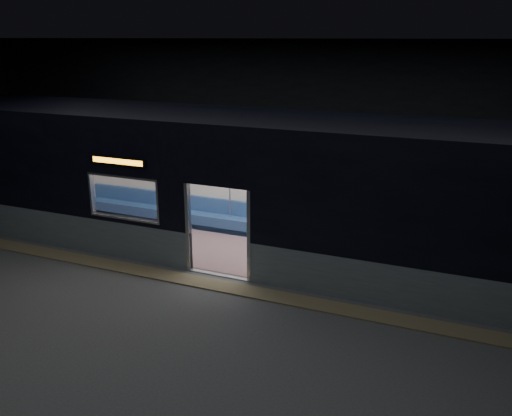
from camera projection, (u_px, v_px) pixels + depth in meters
The scene contains 7 objects.
station_floor at pixel (196, 295), 11.08m from camera, with size 24.00×14.00×0.01m, color #47494C.
station_envelope at pixel (190, 116), 9.97m from camera, with size 24.00×14.00×5.00m.
tactile_strip at pixel (209, 284), 11.56m from camera, with size 22.80×0.50×0.03m, color #8C7F59.
metro_car at pixel (246, 179), 12.76m from camera, with size 18.00×3.04×3.35m.
passenger at pixel (375, 224), 12.88m from camera, with size 0.43×0.70×1.35m.
handbag at pixel (373, 232), 12.72m from camera, with size 0.25×0.21×0.12m, color black.
transit_map at pixel (334, 190), 13.36m from camera, with size 0.90×0.03×0.59m, color white.
Camera 1 is at (5.03, -8.76, 5.06)m, focal length 38.00 mm.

